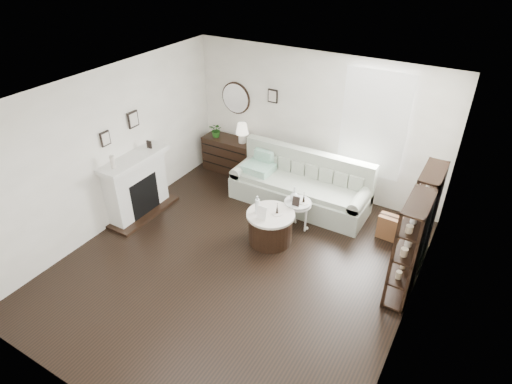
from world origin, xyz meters
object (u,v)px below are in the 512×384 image
Objects in this scene: pedestal_table at (298,204)px; sofa at (301,188)px; drum_table at (270,227)px; dresser at (230,155)px.

sofa is at bearing 111.11° from pedestal_table.
drum_table is 0.62m from pedestal_table.
sofa is 2.31× the size of dresser.
drum_table is (1.92, -1.69, -0.09)m from dresser.
sofa is 1.30m from drum_table.
pedestal_table is (0.30, -0.78, 0.19)m from sofa.
drum_table is 1.40× the size of pedestal_table.
pedestal_table reaches higher than drum_table.
dresser is 1.41× the size of drum_table.
sofa is 0.86m from pedestal_table.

